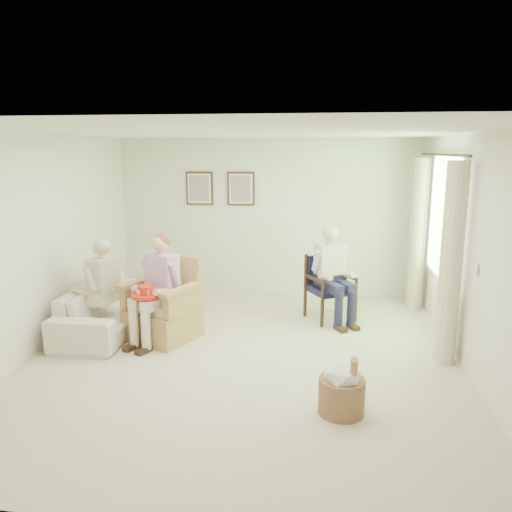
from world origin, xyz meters
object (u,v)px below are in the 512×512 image
wood_armchair (330,285)px  person_dark (331,268)px  person_wicker (159,282)px  hatbox (342,388)px  red_hat (146,293)px  sofa (111,306)px  wicker_armchair (164,313)px  person_sofa (100,283)px

wood_armchair → person_dark: (0.00, -0.15, 0.28)m
wood_armchair → person_dark: bearing=-119.5°
person_wicker → hatbox: 2.75m
wood_armchair → red_hat: size_ratio=2.41×
person_wicker → red_hat: bearing=-95.9°
wood_armchair → sofa: 3.10m
wicker_armchair → sofa: wicker_armchair is taller
person_wicker → sofa: bearing=178.3°
wood_armchair → red_hat: 2.67m
wicker_armchair → person_wicker: bearing=-66.5°
wood_armchair → person_dark: person_dark is taller
wicker_armchair → person_sofa: person_sofa is taller
person_wicker → red_hat: 0.23m
wicker_armchair → sofa: size_ratio=0.49×
sofa → person_wicker: (0.82, -0.39, 0.48)m
person_wicker → person_sofa: person_wicker is taller
wicker_armchair → person_dark: size_ratio=0.78×
hatbox → sofa: bearing=148.0°
person_sofa → red_hat: 0.76m
hatbox → red_hat: bearing=150.2°
wood_armchair → person_wicker: person_wicker is taller
red_hat → hatbox: 2.73m
person_wicker → hatbox: (2.23, -1.52, -0.54)m
sofa → person_sofa: size_ratio=1.66×
sofa → red_hat: (0.72, -0.57, 0.38)m
person_dark → person_wicker: bearing=176.5°
sofa → person_sofa: (0.00, -0.31, 0.42)m
sofa → red_hat: red_hat is taller
red_hat → hatbox: bearing=-29.8°
sofa → red_hat: bearing=-128.5°
sofa → hatbox: (3.05, -1.91, -0.06)m
wood_armchair → hatbox: 2.74m
wicker_armchair → sofa: bearing=-173.3°
person_sofa → wood_armchair: bearing=124.5°
person_dark → person_sofa: person_dark is taller
wicker_armchair → red_hat: size_ratio=2.76×
wood_armchair → sofa: wood_armchair is taller
hatbox → person_dark: bearing=91.5°
red_hat → person_dark: bearing=28.7°
wicker_armchair → red_hat: bearing=-84.4°
person_dark → person_sofa: size_ratio=1.05×
sofa → hatbox: hatbox is taller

